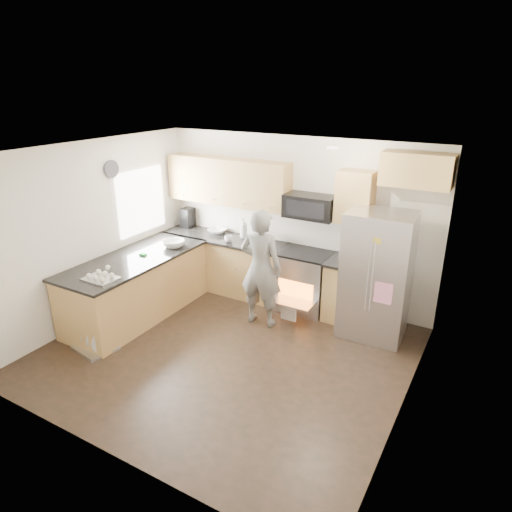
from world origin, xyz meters
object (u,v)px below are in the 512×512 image
Objects in this scene: stove_range at (305,268)px; refrigerator at (376,276)px; dish_rack at (95,343)px; person at (261,268)px.

refrigerator is (1.15, -0.24, 0.21)m from stove_range.
refrigerator reaches higher than dish_rack.
refrigerator is 2.92× the size of dish_rack.
person reaches higher than dish_rack.
refrigerator is 1.03× the size of person.
refrigerator is at bearing 35.76° from dish_rack.
stove_range reaches higher than person.
dish_rack is at bearing 43.02° from person.
person is (-0.36, -0.74, 0.19)m from stove_range.
dish_rack is (-1.93, -2.46, -0.59)m from stove_range.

